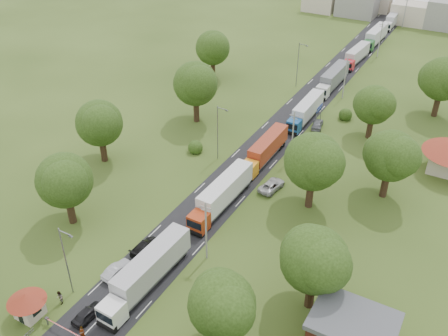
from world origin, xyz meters
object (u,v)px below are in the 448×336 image
Objects in this scene: truck_0 at (147,272)px; guard_booth at (27,302)px; boom_barrier at (68,331)px; car_lane_mid at (117,270)px; info_sign at (319,111)px; pedestrian_near at (82,333)px; car_lane_front at (88,314)px.

guard_booth is at bearing -130.59° from truck_0.
car_lane_mid is at bearing 97.83° from boom_barrier.
car_lane_mid is at bearing -174.69° from truck_0.
info_sign is (12.40, 60.00, 0.84)m from guard_booth.
pedestrian_near is at bearing 17.05° from boom_barrier.
truck_0 is 10.13m from pedestrian_near.
car_lane_front is at bearing 26.34° from guard_booth.
guard_booth reaches higher than pedestrian_near.
info_sign is 0.94× the size of car_lane_mid.
car_lane_front is (-6.41, -57.04, -2.31)m from info_sign.
guard_booth is 1.01× the size of car_lane_mid.
info_sign is 1.01× the size of car_lane_front.
truck_0 reaches higher than boom_barrier.
pedestrian_near is at bearing 125.31° from car_lane_front.
boom_barrier is 1.71m from pedestrian_near.
boom_barrier is at bearing 0.01° from guard_booth.
car_lane_mid is (-7.93, -49.99, -2.29)m from info_sign.
pedestrian_near is at bearing 113.93° from car_lane_mid.
car_lane_front reaches higher than boom_barrier.
info_sign is at bearing 77.18° from pedestrian_near.
pedestrian_near is at bearing -94.73° from info_sign.
truck_0 is (3.09, 10.43, 1.36)m from boom_barrier.
truck_0 is at bearing 49.41° from guard_booth.
pedestrian_near is at bearing 3.84° from guard_booth.
info_sign reaches higher than car_lane_front.
info_sign is 0.27× the size of truck_0.
car_lane_front is at bearing -111.56° from truck_0.
boom_barrier is 0.60× the size of truck_0.
car_lane_mid is at bearing -99.02° from info_sign.
truck_0 is at bearing 73.53° from pedestrian_near.
guard_booth reaches higher than boom_barrier.
guard_booth reaches higher than car_lane_front.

